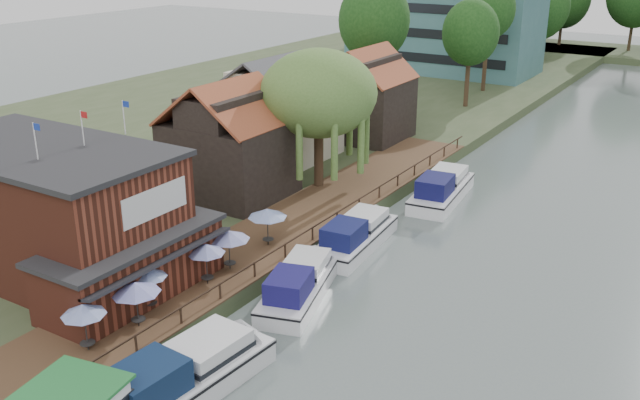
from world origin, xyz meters
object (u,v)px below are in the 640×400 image
Objects in this scene: umbrella_0 at (86,327)px; umbrella_4 at (229,250)px; pub at (70,215)px; umbrella_5 at (268,227)px; cottage_c at (367,93)px; cruiser_1 at (299,280)px; hotel_block at (444,25)px; umbrella_3 at (207,264)px; umbrella_2 at (149,288)px; cruiser_2 at (356,231)px; cruiser_3 at (442,185)px; cruiser_0 at (183,371)px; umbrella_1 at (137,304)px; willow at (319,120)px; cottage_a at (229,139)px; cottage_b at (275,107)px.

umbrella_0 is 10.13m from umbrella_4.
pub is 8.26× the size of umbrella_5.
cruiser_1 is (11.03, -28.04, -4.13)m from cottage_c.
umbrella_5 is (-0.13, 3.89, 0.00)m from umbrella_4.
hotel_block reaches higher than umbrella_3.
umbrella_0 is 4.31m from umbrella_2.
umbrella_0 is 11.92m from cruiser_1.
umbrella_4 is (0.48, 5.83, 0.00)m from umbrella_2.
umbrella_2 is 0.25× the size of cruiser_1.
cruiser_3 reaches higher than cruiser_2.
cruiser_1 is 7.60m from cruiser_2.
umbrella_1 is at bearing 161.08° from cruiser_0.
umbrella_5 is at bearing 128.80° from cruiser_1.
willow is 0.99× the size of cruiser_0.
hotel_block is at bearing 97.13° from cottage_a.
umbrella_2 is at bearing -140.73° from cruiser_1.
hotel_block is 10.69× the size of umbrella_2.
umbrella_4 is at bearing 121.49° from cruiser_0.
cruiser_3 is at bearing 77.93° from umbrella_3.
pub is 25.33m from cottage_b.
cruiser_2 is at bearing 78.29° from umbrella_1.
willow is at bearing -75.96° from cottage_c.
cottage_c is at bearing 111.66° from cruiser_2.
cruiser_1 is (4.14, 0.90, -1.17)m from umbrella_4.
cruiser_3 reaches higher than cruiser_1.
umbrella_5 reaches higher than cruiser_2.
cottage_b is at bearing 116.53° from umbrella_3.
umbrella_0 is (3.19, -25.07, -3.93)m from willow.
umbrella_1 is at bearing 81.65° from umbrella_0.
willow is at bearing 97.95° from umbrella_2.
cruiser_1 is at bearing -36.91° from cottage_a.
cruiser_0 reaches higher than cruiser_2.
umbrella_1 is 1.02× the size of umbrella_5.
willow is 4.31× the size of umbrella_5.
umbrella_5 is at bearing -37.94° from cottage_a.
umbrella_0 is (6.69, -39.07, -2.96)m from cottage_c.
cruiser_0 is at bearing -69.31° from umbrella_5.
cottage_b reaches higher than cruiser_1.
cruiser_0 is (11.74, -38.24, -3.97)m from cottage_c.
willow is 17.82m from umbrella_3.
cottage_b is (4.00, -46.00, -1.90)m from hotel_block.
umbrella_2 is at bearing -79.57° from cottage_c.
umbrella_3 is at bearing -108.68° from cruiser_3.
cruiser_1 is at bearing 36.57° from umbrella_3.
umbrella_5 is at bearing -73.59° from willow.
cruiser_1 is (4.34, 11.03, -1.17)m from umbrella_0.
umbrella_4 is (6.89, -28.94, -2.96)m from cottage_c.
umbrella_0 is at bearing -106.45° from cruiser_2.
cottage_c is 15.46m from cruiser_3.
cottage_b is 1.13× the size of cottage_c.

